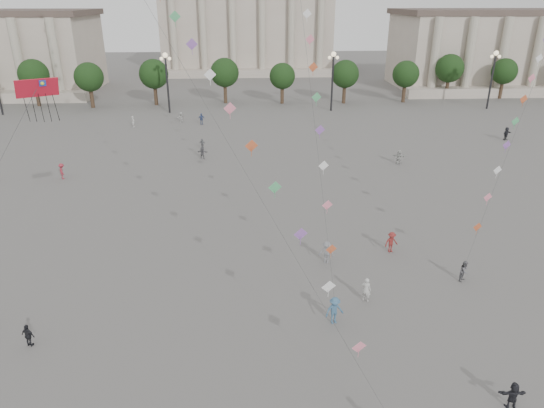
{
  "coord_description": "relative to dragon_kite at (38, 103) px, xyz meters",
  "views": [
    {
      "loc": [
        -1.22,
        -19.72,
        19.52
      ],
      "look_at": [
        0.59,
        12.0,
        5.96
      ],
      "focal_mm": 32.0,
      "sensor_mm": 36.0,
      "label": 1
    }
  ],
  "objects": [
    {
      "name": "ground",
      "position": [
        12.52,
        -7.58,
        -14.22
      ],
      "size": [
        360.0,
        360.0,
        0.0
      ],
      "primitive_type": "plane",
      "color": "#595754",
      "rests_on": "ground"
    },
    {
      "name": "hall_central",
      "position": [
        12.52,
        121.64,
        0.01
      ],
      "size": [
        48.3,
        34.3,
        35.5
      ],
      "color": "#AB9F90",
      "rests_on": "ground"
    },
    {
      "name": "tree_row",
      "position": [
        12.52,
        70.42,
        -8.83
      ],
      "size": [
        137.12,
        5.12,
        8.0
      ],
      "color": "#35271A",
      "rests_on": "ground"
    },
    {
      "name": "lamp_post_mid_west",
      "position": [
        -2.48,
        62.42,
        -6.87
      ],
      "size": [
        2.0,
        0.9,
        10.65
      ],
      "color": "#262628",
      "rests_on": "ground"
    },
    {
      "name": "lamp_post_mid_east",
      "position": [
        27.52,
        62.42,
        -6.87
      ],
      "size": [
        2.0,
        0.9,
        10.65
      ],
      "color": "#262628",
      "rests_on": "ground"
    },
    {
      "name": "lamp_post_far_east",
      "position": [
        57.52,
        62.42,
        -6.87
      ],
      "size": [
        2.0,
        0.9,
        10.65
      ],
      "color": "#262628",
      "rests_on": "ground"
    },
    {
      "name": "person_crowd_0",
      "position": [
        4.08,
        53.03,
        -13.29
      ],
      "size": [
        1.18,
        0.8,
        1.87
      ],
      "primitive_type": "imported",
      "rotation": [
        0.0,
        0.0,
        0.34
      ],
      "color": "#37497C",
      "rests_on": "ground"
    },
    {
      "name": "person_crowd_3",
      "position": [
        24.71,
        -9.08,
        -13.45
      ],
      "size": [
        1.46,
        0.54,
        1.54
      ],
      "primitive_type": "imported",
      "rotation": [
        0.0,
        0.0,
        3.08
      ],
      "color": "#222227",
      "rests_on": "ground"
    },
    {
      "name": "person_crowd_4",
      "position": [
        0.5,
        55.01,
        -13.39
      ],
      "size": [
        1.36,
        1.51,
        1.67
      ],
      "primitive_type": "imported",
      "rotation": [
        0.0,
        0.0,
        4.03
      ],
      "color": "silver",
      "rests_on": "ground"
    },
    {
      "name": "person_crowd_6",
      "position": [
        17.55,
        6.2,
        -13.29
      ],
      "size": [
        1.35,
        0.99,
        1.87
      ],
      "primitive_type": "imported",
      "rotation": [
        0.0,
        0.0,
        6.01
      ],
      "color": "slate",
      "rests_on": "ground"
    },
    {
      "name": "person_crowd_7",
      "position": [
        30.75,
        30.54,
        -13.31
      ],
      "size": [
        1.77,
        1.11,
        1.82
      ],
      "primitive_type": "imported",
      "rotation": [
        0.0,
        0.0,
        2.77
      ],
      "color": "#B4B5B0",
      "rests_on": "ground"
    },
    {
      "name": "person_crowd_8",
      "position": [
        23.2,
        7.68,
        -13.32
      ],
      "size": [
        1.29,
        0.94,
        1.8
      ],
      "primitive_type": "imported",
      "rotation": [
        0.0,
        0.0,
        0.26
      ],
      "color": "maroon",
      "rests_on": "ground"
    },
    {
      "name": "person_crowd_9",
      "position": [
        50.07,
        40.79,
        -13.26
      ],
      "size": [
        1.82,
        1.41,
        1.93
      ],
      "primitive_type": "imported",
      "rotation": [
        0.0,
        0.0,
        0.54
      ],
      "color": "black",
      "rests_on": "ground"
    },
    {
      "name": "person_crowd_10",
      "position": [
        -6.91,
        51.88,
        -13.32
      ],
      "size": [
        0.52,
        0.71,
        1.8
      ],
      "primitive_type": "imported",
      "rotation": [
        0.0,
        0.0,
        1.71
      ],
      "color": "beige",
      "rests_on": "ground"
    },
    {
      "name": "person_crowd_12",
      "position": [
        5.64,
        34.25,
        -13.43
      ],
      "size": [
        1.53,
        0.76,
        1.58
      ],
      "primitive_type": "imported",
      "rotation": [
        0.0,
        0.0,
        2.93
      ],
      "color": "#5B5A5E",
      "rests_on": "ground"
    },
    {
      "name": "person_crowd_13",
      "position": [
        19.45,
        0.79,
        -13.32
      ],
      "size": [
        0.79,
        0.7,
        1.81
      ],
      "primitive_type": "imported",
      "rotation": [
        0.0,
        0.0,
        2.63
      ],
      "color": "#B9B9B5",
      "rests_on": "ground"
    },
    {
      "name": "person_crowd_16",
      "position": [
        5.3,
        38.44,
        -13.46
      ],
      "size": [
        0.95,
        0.53,
        1.53
      ],
      "primitive_type": "imported",
      "rotation": [
        0.0,
        0.0,
        6.1
      ],
      "color": "slate",
      "rests_on": "ground"
    },
    {
      "name": "person_crowd_17",
      "position": [
        -10.08,
        27.34,
        -13.29
      ],
      "size": [
        1.17,
        1.38,
        1.86
      ],
      "primitive_type": "imported",
      "rotation": [
        0.0,
        0.0,
        2.05
      ],
      "color": "maroon",
      "rests_on": "ground"
    },
    {
      "name": "tourist_1",
      "position": [
        -2.05,
        -2.75,
        -13.47
      ],
      "size": [
        0.96,
        0.65,
        1.51
      ],
      "primitive_type": "imported",
      "rotation": [
        0.0,
        0.0,
        2.79
      ],
      "color": "black",
      "rests_on": "ground"
    },
    {
      "name": "kite_flyer_1",
      "position": [
        16.81,
        -1.57,
        -13.26
      ],
      "size": [
        1.38,
        1.01,
        1.92
      ],
      "primitive_type": "imported",
      "rotation": [
        0.0,
        0.0,
        0.26
      ],
      "color": "#396082",
      "rests_on": "ground"
    },
    {
      "name": "kite_flyer_2",
      "position": [
        27.37,
        2.98,
        -13.41
      ],
      "size": [
        1.0,
        0.99,
        1.63
      ],
      "primitive_type": "imported",
      "rotation": [
        0.0,
        0.0,
        0.73
      ],
      "color": "#58585C",
      "rests_on": "ground"
    },
    {
      "name": "dragon_kite",
      "position": [
        0.0,
        0.0,
        0.0
      ],
      "size": [
        5.05,
        3.1,
        16.25
      ],
      "color": "red",
      "rests_on": "ground"
    }
  ]
}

